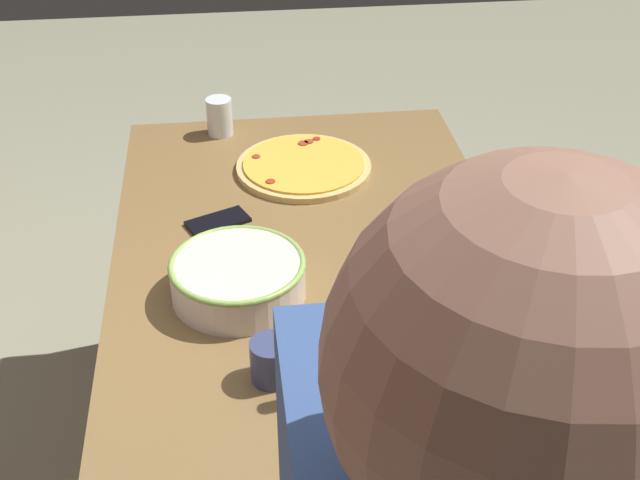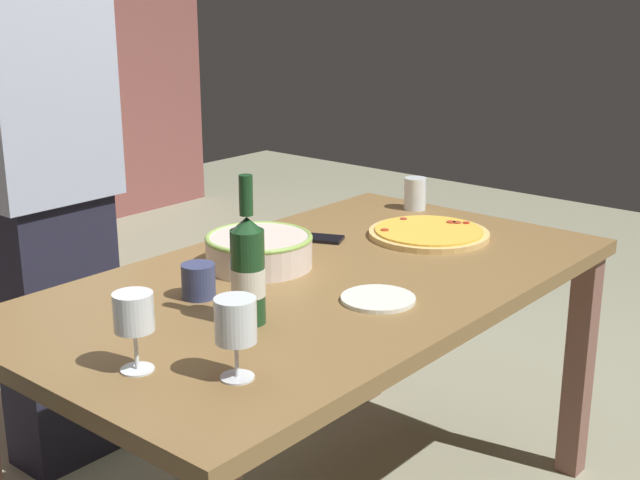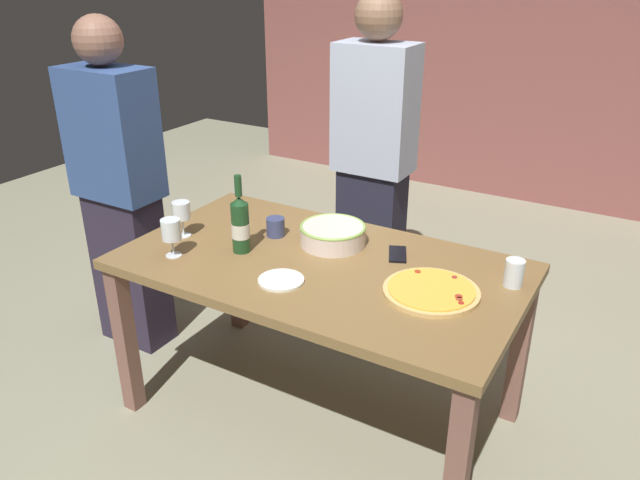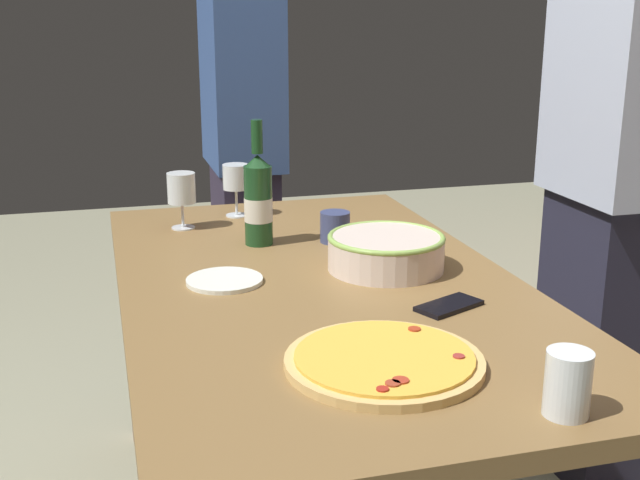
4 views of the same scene
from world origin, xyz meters
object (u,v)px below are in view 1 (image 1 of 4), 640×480
object	(u,v)px
dining_table	(320,312)
wine_bottle	(386,329)
cup_amber	(220,117)
side_plate	(423,281)
cell_phone	(218,222)
wine_glass_near_pizza	(522,414)
wine_glass_by_bottle	(430,472)
pizza	(304,166)
serving_bowl	(238,277)
cup_ceramic	(272,361)

from	to	relation	value
dining_table	wine_bottle	size ratio (longest dim) A/B	4.86
cup_amber	side_plate	distance (m)	0.86
dining_table	side_plate	xyz separation A→B (m)	(-0.04, -0.21, 0.10)
wine_bottle	cell_phone	bearing A→B (deg)	26.72
wine_glass_near_pizza	wine_glass_by_bottle	world-z (taller)	wine_glass_near_pizza
pizza	serving_bowl	bearing A→B (deg)	159.87
cup_ceramic	cell_phone	distance (m)	0.55
pizza	cup_amber	world-z (taller)	cup_amber
cup_ceramic	side_plate	bearing A→B (deg)	-53.16
wine_glass_near_pizza	cup_ceramic	xyz separation A→B (m)	(0.25, 0.38, -0.07)
dining_table	cup_amber	distance (m)	0.76
cup_ceramic	dining_table	bearing A→B (deg)	-22.57
cell_phone	side_plate	bearing A→B (deg)	31.97
wine_glass_near_pizza	cup_ceramic	world-z (taller)	wine_glass_near_pizza
cup_amber	cup_ceramic	bearing A→B (deg)	-175.92
cup_amber	side_plate	world-z (taller)	cup_amber
pizza	cup_amber	xyz separation A→B (m)	(0.24, 0.21, 0.04)
dining_table	cup_amber	size ratio (longest dim) A/B	15.29
wine_glass_near_pizza	cup_amber	world-z (taller)	wine_glass_near_pizza
wine_glass_by_bottle	cup_amber	distance (m)	1.39
side_plate	cell_phone	xyz separation A→B (m)	(0.29, 0.43, 0.00)
serving_bowl	wine_glass_near_pizza	world-z (taller)	wine_glass_near_pizza
pizza	wine_bottle	size ratio (longest dim) A/B	1.07
serving_bowl	wine_glass_by_bottle	xyz separation A→B (m)	(-0.60, -0.26, 0.06)
wine_bottle	cup_ceramic	distance (m)	0.22
wine_bottle	wine_glass_by_bottle	xyz separation A→B (m)	(-0.31, -0.01, -0.01)
dining_table	pizza	xyz separation A→B (m)	(0.48, -0.01, 0.10)
serving_bowl	wine_bottle	bearing A→B (deg)	-139.39
side_plate	wine_bottle	bearing A→B (deg)	154.40
pizza	cell_phone	bearing A→B (deg)	135.77
pizza	wine_glass_near_pizza	bearing A→B (deg)	-166.83
side_plate	dining_table	bearing A→B (deg)	78.36
wine_glass_near_pizza	cup_ceramic	distance (m)	0.46
pizza	serving_bowl	xyz separation A→B (m)	(-0.52, 0.19, 0.04)
serving_bowl	side_plate	distance (m)	0.39
cup_amber	serving_bowl	bearing A→B (deg)	-178.38
serving_bowl	pizza	bearing A→B (deg)	-20.13
dining_table	side_plate	bearing A→B (deg)	-101.64
wine_glass_by_bottle	cup_ceramic	size ratio (longest dim) A/B	1.92
pizza	wine_glass_near_pizza	world-z (taller)	wine_glass_near_pizza
cup_ceramic	side_plate	world-z (taller)	cup_ceramic
dining_table	wine_glass_by_bottle	bearing A→B (deg)	-172.65
side_plate	cup_amber	bearing A→B (deg)	28.36
serving_bowl	cup_amber	world-z (taller)	cup_amber
dining_table	cup_amber	bearing A→B (deg)	15.30
serving_bowl	wine_bottle	distance (m)	0.39
wine_glass_near_pizza	cup_amber	xyz separation A→B (m)	(1.26, 0.45, -0.06)
wine_glass_by_bottle	cell_phone	bearing A→B (deg)	18.46
cup_amber	side_plate	xyz separation A→B (m)	(-0.76, -0.41, -0.05)
cup_ceramic	cell_phone	size ratio (longest dim) A/B	0.57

